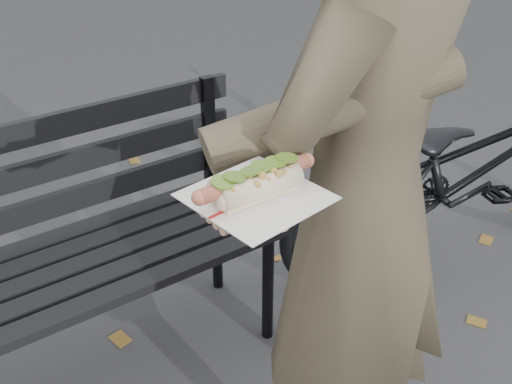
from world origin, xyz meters
The scene contains 5 objects.
park_bench centered at (-0.12, 0.86, 0.52)m, with size 1.50×0.44×0.88m.
bicycle centered at (1.51, 0.55, 0.43)m, with size 0.58×1.65×0.87m, color black.
person centered at (0.44, 0.11, 0.87)m, with size 0.64×0.42×1.74m, color #4D4533.
held_hotdog centered at (0.25, 0.06, 1.13)m, with size 0.62×0.32×0.20m.
fallen_leaves centered at (0.27, 0.60, 0.00)m, with size 4.40×3.24×0.00m.
Camera 1 is at (-0.39, -0.67, 1.58)m, focal length 42.00 mm.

